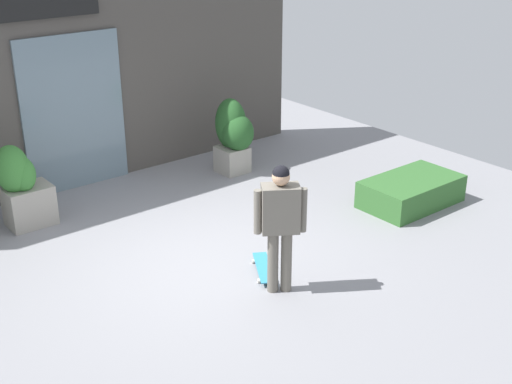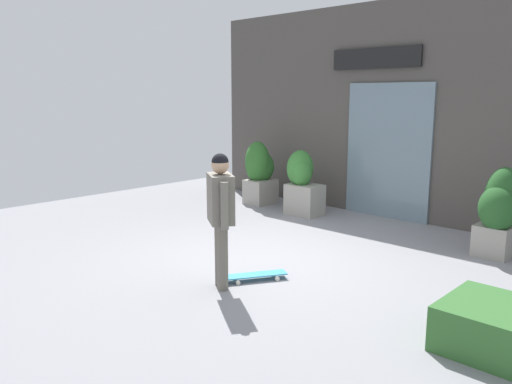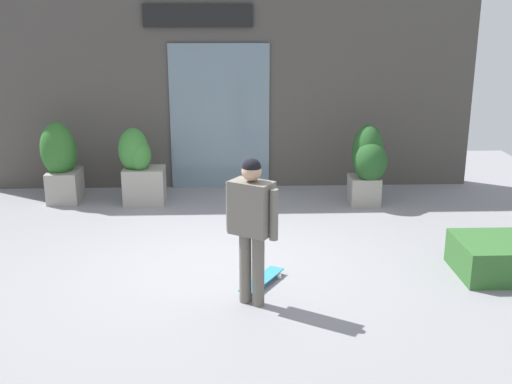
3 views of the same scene
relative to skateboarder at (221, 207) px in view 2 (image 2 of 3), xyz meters
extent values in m
plane|color=gray|center=(-0.31, 1.15, -0.97)|extent=(12.00, 12.00, 0.00)
cube|color=#4C4742|center=(-0.31, 4.66, 0.98)|extent=(8.47, 0.25, 3.90)
cube|color=slate|center=(-0.40, 4.51, 0.26)|extent=(1.68, 0.06, 2.46)
cube|color=black|center=(-0.73, 4.49, 1.93)|extent=(1.78, 0.05, 0.37)
cylinder|color=#666056|center=(-0.07, 0.04, -0.57)|extent=(0.13, 0.13, 0.79)
cylinder|color=#666056|center=(0.07, -0.04, -0.57)|extent=(0.13, 0.13, 0.79)
cube|color=#6B665B|center=(0.00, 0.00, 0.10)|extent=(0.50, 0.45, 0.56)
cylinder|color=#6B665B|center=(-0.22, 0.14, 0.07)|extent=(0.09, 0.09, 0.53)
cylinder|color=#6B665B|center=(0.22, -0.14, 0.07)|extent=(0.09, 0.09, 0.53)
sphere|color=tan|center=(0.00, 0.00, 0.49)|extent=(0.21, 0.21, 0.21)
sphere|color=black|center=(0.00, 0.00, 0.53)|extent=(0.19, 0.19, 0.19)
cube|color=teal|center=(0.13, 0.45, -0.90)|extent=(0.55, 0.76, 0.02)
cylinder|color=silver|center=(0.17, 0.71, -0.94)|extent=(0.05, 0.06, 0.05)
cylinder|color=silver|center=(0.34, 0.61, -0.94)|extent=(0.05, 0.06, 0.05)
cylinder|color=silver|center=(-0.08, 0.29, -0.94)|extent=(0.05, 0.06, 0.05)
cylinder|color=silver|center=(0.09, 0.18, -0.94)|extent=(0.05, 0.06, 0.05)
cube|color=gray|center=(1.90, 3.46, -0.75)|extent=(0.47, 0.48, 0.45)
ellipsoid|color=#235123|center=(1.96, 3.37, -0.26)|extent=(0.53, 0.56, 0.63)
ellipsoid|color=#235123|center=(1.95, 3.56, -0.15)|extent=(0.49, 0.60, 0.88)
cube|color=gray|center=(-1.60, 3.62, -0.68)|extent=(0.64, 0.49, 0.58)
ellipsoid|color=#387A33|center=(-1.76, 3.66, -0.10)|extent=(0.47, 0.56, 0.69)
ellipsoid|color=#387A33|center=(-1.65, 3.58, -0.17)|extent=(0.37, 0.44, 0.51)
cube|color=gray|center=(-2.91, 3.79, -0.72)|extent=(0.49, 0.60, 0.51)
ellipsoid|color=#2D6628|center=(-2.98, 3.82, -0.25)|extent=(0.52, 0.52, 0.51)
ellipsoid|color=#2D6628|center=(-2.96, 3.76, -0.10)|extent=(0.55, 0.48, 0.86)
ellipsoid|color=#2D6628|center=(-2.90, 3.84, -0.20)|extent=(0.42, 0.56, 0.61)
camera|label=1|loc=(-4.63, -5.32, 3.32)|focal=47.83mm
camera|label=2|loc=(4.25, -3.88, 1.28)|focal=35.76mm
camera|label=3|loc=(-0.19, -6.16, 2.11)|focal=44.41mm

